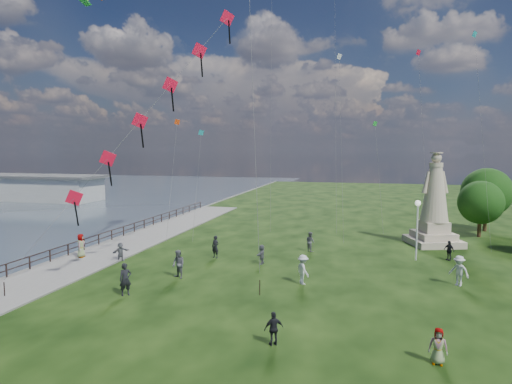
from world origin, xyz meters
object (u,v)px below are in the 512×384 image
(person_1, at_px, (178,264))
(person_6, at_px, (215,247))
(person_7, at_px, (310,242))
(person_0, at_px, (125,279))
(person_4, at_px, (438,346))
(person_2, at_px, (303,269))
(person_3, at_px, (274,328))
(person_8, at_px, (459,271))
(person_9, at_px, (449,250))
(lamppost, at_px, (417,217))
(statue, at_px, (434,210))
(person_10, at_px, (81,247))
(person_5, at_px, (121,252))
(person_11, at_px, (262,254))
(pier_pavilion, at_px, (23,187))

(person_1, bearing_deg, person_6, 114.99)
(person_6, bearing_deg, person_7, 49.47)
(person_0, bearing_deg, person_4, -58.66)
(person_2, distance_m, person_3, 8.70)
(person_8, height_order, person_9, person_8)
(person_4, bearing_deg, person_6, 142.92)
(person_3, relative_size, person_4, 1.02)
(lamppost, xyz_separation_m, person_8, (1.86, -5.85, -2.38))
(statue, bearing_deg, person_7, -171.56)
(statue, xyz_separation_m, person_1, (-17.71, -14.79, -2.16))
(person_2, relative_size, person_10, 1.02)
(statue, bearing_deg, person_5, -172.01)
(person_7, relative_size, person_11, 1.14)
(lamppost, xyz_separation_m, person_7, (-8.18, 0.82, -2.50))
(person_2, bearing_deg, lamppost, -79.91)
(statue, distance_m, person_2, 17.11)
(person_0, relative_size, person_11, 1.31)
(person_3, bearing_deg, lamppost, -146.40)
(person_7, distance_m, person_8, 12.05)
(person_2, xyz_separation_m, person_8, (9.40, 2.06, 0.01))
(person_1, bearing_deg, person_10, -166.16)
(pier_pavilion, distance_m, person_9, 70.32)
(person_7, distance_m, person_10, 18.19)
(lamppost, height_order, person_9, lamppost)
(person_8, relative_size, person_10, 1.03)
(lamppost, bearing_deg, person_0, -143.91)
(person_0, height_order, person_1, person_0)
(lamppost, xyz_separation_m, person_1, (-15.62, -8.72, -2.39))
(person_0, bearing_deg, person_5, 79.24)
(person_2, relative_size, person_8, 0.99)
(person_0, bearing_deg, person_2, -18.97)
(person_5, relative_size, person_6, 0.83)
(person_3, bearing_deg, person_4, 148.11)
(person_5, bearing_deg, person_0, -115.53)
(person_0, bearing_deg, person_11, 10.38)
(pier_pavilion, distance_m, person_7, 60.63)
(person_0, relative_size, person_10, 1.03)
(pier_pavilion, xyz_separation_m, person_4, (61.20, -45.00, -1.11))
(person_3, bearing_deg, person_8, -163.13)
(lamppost, relative_size, person_11, 3.19)
(person_9, distance_m, person_11, 14.34)
(person_1, distance_m, person_2, 8.12)
(person_9, bearing_deg, person_10, -119.28)
(person_6, xyz_separation_m, person_8, (16.94, -2.74, 0.07))
(person_6, distance_m, person_8, 17.16)
(statue, distance_m, person_11, 16.77)
(pier_pavilion, distance_m, person_3, 70.76)
(statue, relative_size, person_7, 4.99)
(person_1, xyz_separation_m, person_10, (-9.46, 2.84, -0.02))
(person_4, bearing_deg, person_2, 133.72)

